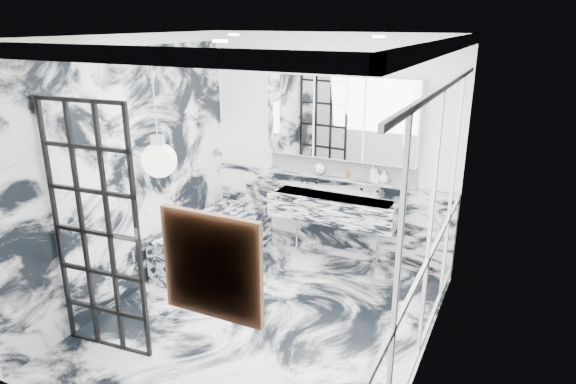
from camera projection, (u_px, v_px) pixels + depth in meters
The scene contains 25 objects.
floor at pixel (263, 320), 5.28m from camera, with size 3.60×3.60×0.00m, color silver.
ceiling at pixel (258, 36), 4.38m from camera, with size 3.60×3.60×0.00m, color white.
wall_back at pixel (330, 150), 6.37m from camera, with size 3.60×3.60×0.00m, color white.
wall_front at pixel (127, 271), 3.30m from camera, with size 3.60×3.60×0.00m, color white.
wall_left at pixel (130, 170), 5.49m from camera, with size 3.60×3.60×0.00m, color white.
wall_right at pixel (434, 218), 4.18m from camera, with size 3.60×3.60×0.00m, color white.
marble_clad_back at pixel (328, 216), 6.63m from camera, with size 3.18×0.05×1.05m, color silver.
marble_clad_left at pixel (132, 176), 5.50m from camera, with size 0.02×3.56×2.68m, color silver.
panel_molding at pixel (430, 229), 4.22m from camera, with size 0.03×3.40×2.30m, color white.
soap_bottle_a at pixel (373, 173), 6.12m from camera, with size 0.08×0.08×0.21m, color #8C5919.
soap_bottle_b at pixel (376, 176), 6.11m from camera, with size 0.07×0.07×0.16m, color #4C4C51.
soap_bottle_c at pixel (384, 177), 6.07m from camera, with size 0.12×0.12×0.15m, color silver.
face_pot at pixel (320, 169), 6.41m from camera, with size 0.14×0.14×0.14m, color white.
amber_bottle at pixel (347, 174), 6.27m from camera, with size 0.04×0.04×0.10m, color #8C5919.
flower_vase at pixel (207, 242), 5.65m from camera, with size 0.08×0.08×0.12m, color silver.
crittall_door at pixel (96, 233), 4.50m from camera, with size 0.88×0.04×2.32m, color black, non-canonical shape.
artwork at pixel (212, 266), 3.02m from camera, with size 0.57×0.05×0.57m, color #BD6813.
pendant_light at pixel (159, 160), 3.45m from camera, with size 0.24×0.24×0.24m, color white.
trough_sink at pixel (333, 208), 6.31m from camera, with size 1.60×0.45×0.30m, color silver.
ledge at pixel (339, 178), 6.34m from camera, with size 1.90×0.14×0.04m, color silver.
subway_tile at pixel (341, 166), 6.35m from camera, with size 1.90×0.03×0.23m, color white.
mirror_cabinet at pixel (341, 118), 6.11m from camera, with size 1.90×0.16×1.00m, color white.
sconce_left at pixel (276, 117), 6.38m from camera, with size 0.07×0.07×0.40m, color white.
sconce_right at pixel (407, 129), 5.70m from camera, with size 0.07×0.07×0.40m, color white.
bathtub at pixel (215, 243), 6.44m from camera, with size 0.75×1.65×0.55m, color silver.
Camera 1 is at (2.21, -4.02, 2.94)m, focal length 32.00 mm.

